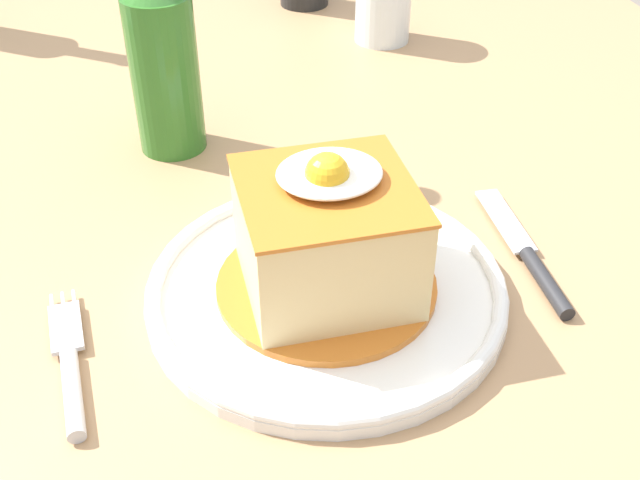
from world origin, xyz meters
TOP-DOWN VIEW (x-y plane):
  - dining_table at (0.00, 0.00)m, footprint 1.21×1.08m
  - main_plate at (0.04, -0.19)m, footprint 0.27×0.27m
  - sandwich_meal at (0.04, -0.19)m, footprint 0.16×0.16m
  - fork at (-0.15, -0.22)m, footprint 0.03×0.14m
  - knife at (0.21, -0.19)m, footprint 0.02×0.17m
  - beer_bottle_green at (-0.05, 0.07)m, footprint 0.06×0.06m
  - drinking_glass at (0.23, 0.27)m, footprint 0.07×0.07m

SIDE VIEW (x-z plane):
  - dining_table at x=0.00m, z-range 0.27..0.99m
  - fork at x=-0.15m, z-range 0.72..0.73m
  - knife at x=0.21m, z-range 0.72..0.73m
  - main_plate at x=0.04m, z-range 0.72..0.74m
  - drinking_glass at x=0.23m, z-range 0.71..0.82m
  - sandwich_meal at x=0.04m, z-range 0.72..0.84m
  - beer_bottle_green at x=-0.05m, z-range 0.69..0.95m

